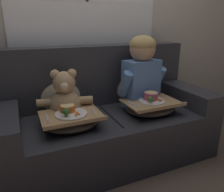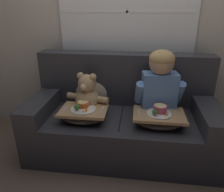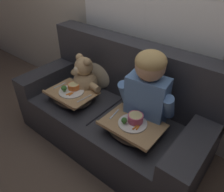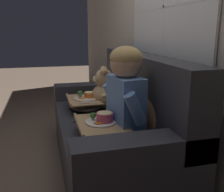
{
  "view_description": "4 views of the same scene",
  "coord_description": "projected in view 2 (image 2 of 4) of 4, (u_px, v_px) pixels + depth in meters",
  "views": [
    {
      "loc": [
        -0.69,
        -1.67,
        1.19
      ],
      "look_at": [
        0.02,
        -0.05,
        0.61
      ],
      "focal_mm": 35.0,
      "sensor_mm": 36.0,
      "label": 1
    },
    {
      "loc": [
        0.15,
        -1.99,
        1.49
      ],
      "look_at": [
        -0.1,
        0.02,
        0.63
      ],
      "focal_mm": 35.0,
      "sensor_mm": 36.0,
      "label": 2
    },
    {
      "loc": [
        1.05,
        -1.26,
        1.72
      ],
      "look_at": [
        0.04,
        -0.02,
        0.6
      ],
      "focal_mm": 35.0,
      "sensor_mm": 36.0,
      "label": 3
    },
    {
      "loc": [
        2.15,
        -0.54,
        1.21
      ],
      "look_at": [
        -0.09,
        0.05,
        0.63
      ],
      "focal_mm": 42.0,
      "sensor_mm": 36.0,
      "label": 4
    }
  ],
  "objects": [
    {
      "name": "throw_pillow_behind_child",
      "position": [
        157.0,
        91.0,
        2.35
      ],
      "size": [
        0.38,
        0.18,
        0.4
      ],
      "color": "#B2754C",
      "rests_on": "couch"
    },
    {
      "name": "couch",
      "position": [
        122.0,
        118.0,
        2.34
      ],
      "size": [
        1.88,
        0.87,
        1.0
      ],
      "color": "#2D2D33",
      "rests_on": "ground_plane"
    },
    {
      "name": "throw_pillow_behind_teddy",
      "position": [
        92.0,
        88.0,
        2.44
      ],
      "size": [
        0.4,
        0.19,
        0.41
      ],
      "color": "#C1B293",
      "rests_on": "couch"
    },
    {
      "name": "lap_tray_child",
      "position": [
        159.0,
        118.0,
        2.04
      ],
      "size": [
        0.48,
        0.35,
        0.19
      ],
      "color": "#473D33",
      "rests_on": "child_figure"
    },
    {
      "name": "lap_tray_teddy",
      "position": [
        83.0,
        114.0,
        2.12
      ],
      "size": [
        0.45,
        0.35,
        0.18
      ],
      "color": "#473D33",
      "rests_on": "teddy_bear"
    },
    {
      "name": "wall_back_with_window",
      "position": [
        127.0,
        21.0,
        2.39
      ],
      "size": [
        8.0,
        0.08,
        2.6
      ],
      "color": "beige",
      "rests_on": "ground_plane"
    },
    {
      "name": "teddy_bear",
      "position": [
        87.0,
        96.0,
        2.24
      ],
      "size": [
        0.45,
        0.32,
        0.42
      ],
      "color": "tan",
      "rests_on": "couch"
    },
    {
      "name": "child_figure",
      "position": [
        160.0,
        81.0,
        2.09
      ],
      "size": [
        0.49,
        0.25,
        0.67
      ],
      "color": "#5B84BC",
      "rests_on": "couch"
    },
    {
      "name": "ground_plane",
      "position": [
        121.0,
        149.0,
        2.41
      ],
      "size": [
        14.0,
        14.0,
        0.0
      ],
      "primitive_type": "plane",
      "color": "brown"
    }
  ]
}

